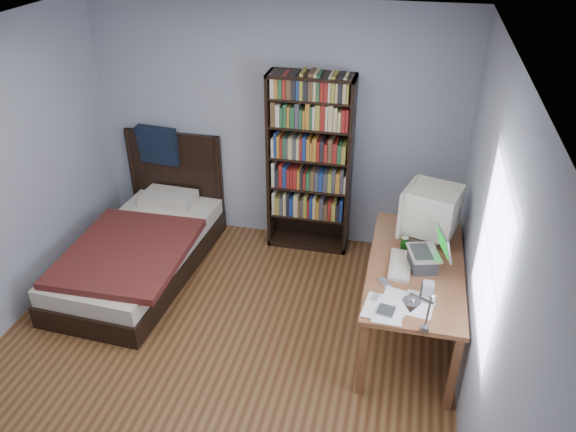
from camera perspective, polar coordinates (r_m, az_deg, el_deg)
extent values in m
plane|color=#532F18|center=(4.74, -7.48, -14.70)|extent=(4.20, 4.20, 0.00)
plane|color=white|center=(3.48, -10.30, 15.94)|extent=(4.20, 4.20, 0.00)
cube|color=#939CAD|center=(5.76, -1.29, 9.07)|extent=(3.80, 0.04, 2.50)
cube|color=#939CAD|center=(3.78, 19.45, -5.14)|extent=(0.04, 4.20, 2.50)
cube|color=white|center=(3.55, 19.97, -3.86)|extent=(0.01, 1.14, 1.14)
cube|color=white|center=(3.55, 19.87, -3.85)|extent=(0.01, 1.00, 1.00)
cube|color=brown|center=(4.64, 12.87, -5.06)|extent=(0.75, 1.58, 0.04)
cube|color=brown|center=(4.30, 7.55, -14.16)|extent=(0.06, 0.06, 0.69)
cube|color=brown|center=(4.32, 16.44, -15.07)|extent=(0.06, 0.06, 0.69)
cube|color=brown|center=(5.45, 9.28, -3.40)|extent=(0.06, 0.06, 0.69)
cube|color=brown|center=(5.47, 16.07, -4.16)|extent=(0.06, 0.06, 0.69)
cube|color=brown|center=(5.31, 12.62, -4.80)|extent=(0.69, 0.40, 0.68)
cube|color=beige|center=(4.98, 13.69, -2.03)|extent=(0.32, 0.29, 0.03)
cylinder|color=beige|center=(4.95, 13.76, -1.57)|extent=(0.10, 0.10, 0.06)
cube|color=beige|center=(4.84, 14.44, 0.66)|extent=(0.50, 0.49, 0.39)
cube|color=#BFB29F|center=(4.83, 12.02, 0.93)|extent=(0.14, 0.40, 0.41)
cube|color=#3B76D4|center=(4.83, 11.84, 0.95)|extent=(0.09, 0.30, 0.27)
cube|color=#2D2D30|center=(4.56, 13.52, -4.46)|extent=(0.25, 0.27, 0.13)
cube|color=silver|center=(4.52, 13.63, -3.66)|extent=(0.29, 0.34, 0.02)
cube|color=#2D2D30|center=(4.52, 13.40, -3.52)|extent=(0.20, 0.26, 0.00)
cube|color=silver|center=(4.47, 15.56, -2.67)|extent=(0.15, 0.30, 0.21)
cube|color=#0CBF26|center=(4.47, 15.42, -2.65)|extent=(0.11, 0.24, 0.16)
cube|color=#99999E|center=(4.00, 13.71, -11.11)|extent=(0.05, 0.05, 0.04)
cylinder|color=#99999E|center=(3.83, 14.05, -9.49)|extent=(0.02, 0.13, 0.35)
cylinder|color=#99999E|center=(3.51, 13.46, -8.17)|extent=(0.15, 0.29, 0.18)
cone|color=#99999E|center=(3.38, 12.37, -9.02)|extent=(0.11, 0.11, 0.09)
cube|color=#BFB29F|center=(4.57, 11.30, -4.92)|extent=(0.17, 0.42, 0.04)
cube|color=gray|center=(4.22, 13.98, -7.51)|extent=(0.08, 0.08, 0.16)
cylinder|color=#083C09|center=(4.77, 11.74, -2.74)|extent=(0.06, 0.06, 0.11)
ellipsoid|color=silver|center=(4.88, 12.93, -2.60)|extent=(0.06, 0.10, 0.04)
cube|color=silver|center=(4.36, 9.73, -6.68)|extent=(0.11, 0.12, 0.02)
cube|color=gray|center=(4.21, 8.87, -8.13)|extent=(0.06, 0.09, 0.02)
cube|color=gray|center=(4.10, 9.93, -9.51)|extent=(0.13, 0.13, 0.02)
cube|color=black|center=(5.75, -1.75, 5.54)|extent=(0.03, 0.30, 1.86)
cube|color=black|center=(5.61, 6.28, 4.73)|extent=(0.03, 0.30, 1.86)
cube|color=black|center=(5.34, 2.42, 14.07)|extent=(0.84, 0.30, 0.03)
cube|color=black|center=(6.10, 2.06, -2.52)|extent=(0.84, 0.30, 0.06)
cube|color=black|center=(5.79, 2.49, 5.73)|extent=(0.84, 0.02, 1.86)
cube|color=olive|center=(5.63, 2.19, 5.34)|extent=(0.76, 0.22, 1.66)
cube|color=black|center=(5.81, -14.70, -4.59)|extent=(1.12, 2.09, 0.22)
cube|color=beige|center=(5.70, -14.95, -3.02)|extent=(1.08, 2.02, 0.16)
cube|color=#9A220E|center=(5.45, -15.98, -3.52)|extent=(1.11, 1.35, 0.07)
cube|color=beige|center=(6.22, -12.03, 1.75)|extent=(0.58, 0.38, 0.12)
cube|color=black|center=(6.36, -11.29, 3.71)|extent=(1.08, 0.05, 1.10)
cylinder|color=black|center=(6.56, -15.46, 4.02)|extent=(0.06, 0.06, 1.10)
cylinder|color=black|center=(6.17, -7.00, 3.21)|extent=(0.06, 0.06, 1.10)
cube|color=black|center=(6.23, -13.04, 7.00)|extent=(0.46, 0.20, 0.43)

